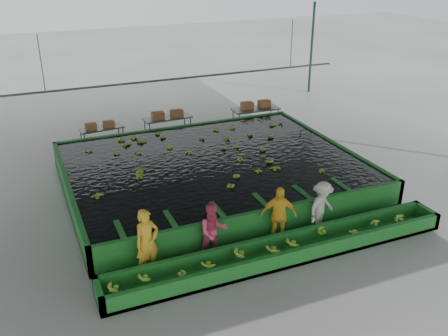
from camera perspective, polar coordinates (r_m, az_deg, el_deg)
name	(u,v)px	position (r m, az deg, el deg)	size (l,w,h in m)	color
ground	(230,201)	(16.59, 0.68, -3.80)	(80.00, 80.00, 0.00)	gray
shed_roof	(231,49)	(14.93, 0.77, 13.43)	(20.00, 22.00, 0.04)	gray
shed_posts	(230,130)	(15.58, 0.72, 4.36)	(20.00, 22.00, 5.00)	#1B402C
flotation_tank	(213,172)	(17.63, -1.27, -0.42)	(10.00, 8.00, 0.90)	#1A6822
tank_water	(213,161)	(17.47, -1.29, 0.78)	(9.70, 7.70, 0.00)	black
sorting_trough	(284,250)	(13.70, 6.83, -9.32)	(10.00, 1.00, 0.50)	#1A6822
cableway_rail	(179,79)	(19.92, -5.16, 10.15)	(0.08, 0.08, 14.00)	#59605B
rail_hanger_left	(41,64)	(18.82, -20.16, 11.11)	(0.04, 0.04, 2.00)	#59605B
rail_hanger_right	(292,44)	(21.74, 7.72, 13.90)	(0.04, 0.04, 2.00)	#59605B
worker_a	(147,242)	(12.85, -8.78, -8.40)	(0.66, 0.44, 1.82)	gold
worker_b	(213,231)	(13.36, -1.26, -7.23)	(0.79, 0.61, 1.62)	#D24062
worker_c	(278,215)	(14.08, 6.25, -5.37)	(1.01, 0.42, 1.73)	yellow
worker_d	(322,207)	(14.79, 11.11, -4.44)	(1.04, 0.60, 1.61)	beige
packing_table_left	(102,137)	(21.64, -13.72, 3.50)	(1.80, 0.72, 0.82)	#59605B
packing_table_mid	(168,127)	(22.10, -6.44, 4.65)	(2.07, 0.83, 0.94)	#59605B
packing_table_right	(255,118)	(23.11, 3.61, 5.67)	(2.14, 0.86, 0.98)	#59605B
box_stack_left	(100,128)	(21.40, -13.97, 4.42)	(1.20, 0.33, 0.26)	#925B35
box_stack_mid	(168,118)	(21.85, -6.48, 5.73)	(1.37, 0.38, 0.29)	#925B35
box_stack_right	(256,108)	(23.05, 3.64, 6.90)	(1.39, 0.38, 0.30)	#925B35
floating_bananas	(205,153)	(18.16, -2.23, 1.69)	(8.13, 5.55, 0.11)	#74A728
trough_bananas	(284,246)	(13.62, 6.86, -8.80)	(8.67, 0.58, 0.12)	#74A728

